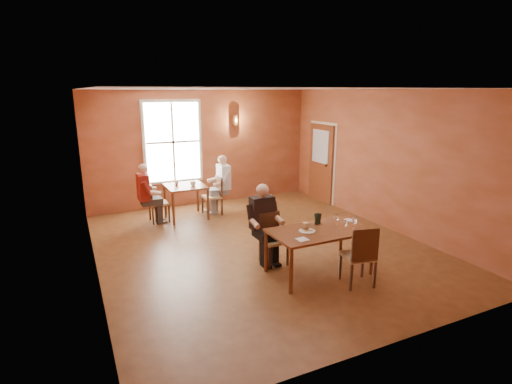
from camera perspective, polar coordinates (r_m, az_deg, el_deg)
name	(u,v)px	position (r m, az deg, el deg)	size (l,w,h in m)	color
ground	(260,246)	(7.94, 0.62, -7.69)	(6.00, 7.00, 0.01)	brown
wall_back	(203,148)	(10.72, -7.62, 6.29)	(6.00, 0.04, 3.00)	brown
wall_front	(398,227)	(4.72, 19.67, -4.75)	(6.00, 0.04, 3.00)	brown
wall_left	(89,187)	(6.78, -22.79, 0.63)	(0.04, 7.00, 3.00)	brown
wall_right	(383,160)	(9.20, 17.75, 4.42)	(0.04, 7.00, 3.00)	brown
ceiling	(261,89)	(7.36, 0.69, 14.52)	(6.00, 7.00, 0.04)	white
window	(173,142)	(10.43, -11.78, 7.00)	(1.36, 0.10, 1.96)	white
door	(321,163)	(11.01, 9.22, 4.07)	(0.12, 1.04, 2.10)	maroon
wall_sconce	(235,120)	(10.86, -2.98, 10.21)	(0.16, 0.16, 0.28)	brown
main_table	(319,252)	(6.76, 8.95, -8.42)	(1.62, 0.91, 0.76)	brown
chair_diner_main	(274,240)	(7.01, 2.56, -6.81)	(0.40, 0.40, 0.90)	#422114
diner_main	(275,228)	(6.91, 2.69, -5.12)	(0.54, 0.54, 1.35)	black
chair_empty	(358,255)	(6.48, 14.37, -8.67)	(0.43, 0.43, 0.98)	brown
plate_food	(307,231)	(6.52, 7.30, -5.50)	(0.27, 0.27, 0.03)	white
sandwich	(305,227)	(6.58, 7.08, -4.97)	(0.09, 0.08, 0.11)	tan
goblet_a	(336,219)	(6.92, 11.36, -3.83)	(0.07, 0.07, 0.19)	white
goblet_b	(354,222)	(6.83, 13.87, -4.22)	(0.07, 0.07, 0.18)	white
goblet_c	(344,225)	(6.66, 12.50, -4.62)	(0.07, 0.07, 0.18)	white
menu_stand	(318,219)	(6.88, 8.81, -3.80)	(0.11, 0.06, 0.19)	black
knife	(326,235)	(6.41, 10.03, -6.11)	(0.20, 0.02, 0.00)	silver
napkin	(302,239)	(6.19, 6.63, -6.72)	(0.17, 0.17, 0.01)	white
side_plate	(349,220)	(7.19, 13.13, -3.96)	(0.18, 0.18, 0.01)	white
sunglasses	(359,231)	(6.70, 14.48, -5.40)	(0.12, 0.04, 0.01)	black
second_table	(186,202)	(9.67, -9.94, -1.36)	(0.90, 0.90, 0.80)	brown
chair_diner_white	(212,196)	(9.83, -6.31, -0.55)	(0.41, 0.41, 0.93)	brown
diner_white	(213,187)	(9.79, -6.18, 0.75)	(0.55, 0.55, 1.39)	silver
chair_diner_maroon	(159,202)	(9.51, -13.73, -1.44)	(0.41, 0.41, 0.92)	#582512
diner_maroon	(157,193)	(9.45, -13.98, -0.18)	(0.54, 0.54, 1.36)	maroon
cup_a	(193,184)	(9.50, -8.98, 1.19)	(0.13, 0.13, 0.10)	silver
cup_b	(177,183)	(9.66, -11.26, 1.30)	(0.10, 0.10, 0.10)	white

